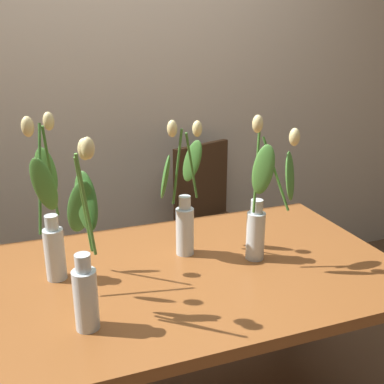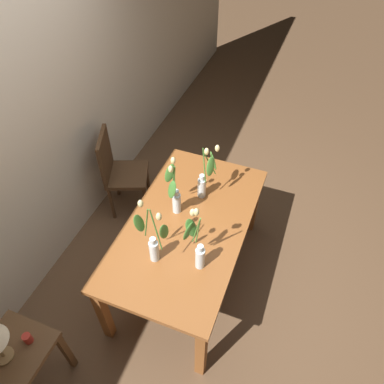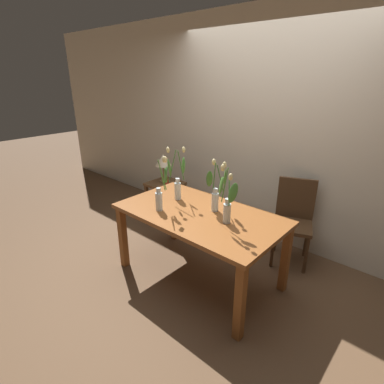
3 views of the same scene
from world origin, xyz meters
TOP-DOWN VIEW (x-y plane):
  - ground_plane at (0.00, 0.00)m, footprint 18.00×18.00m
  - room_wall_rear at (0.00, 1.27)m, footprint 9.00×0.10m
  - dining_table at (0.00, 0.00)m, footprint 1.60×0.90m
  - tulip_vase_0 at (-0.39, 0.10)m, footprint 0.12×0.24m
  - tulip_vase_1 at (0.09, 0.14)m, footprint 0.21×0.17m
  - tulip_vase_2 at (-0.32, -0.20)m, footprint 0.11×0.17m
  - tulip_vase_3 at (0.33, -0.02)m, footprint 0.20×0.15m
  - dining_chair at (0.55, 0.95)m, footprint 0.52×0.52m
  - side_table at (-1.24, 0.72)m, footprint 0.44×0.44m
  - table_lamp at (-1.29, 0.74)m, footprint 0.22×0.22m
  - pillar_candle at (-1.15, 0.66)m, footprint 0.06×0.06m

SIDE VIEW (x-z plane):
  - ground_plane at x=0.00m, z-range 0.00..0.00m
  - side_table at x=-1.24m, z-range 0.16..0.71m
  - dining_chair at x=0.55m, z-range 0.06..0.99m
  - pillar_candle at x=-1.15m, z-range 0.55..0.62m
  - dining_table at x=0.00m, z-range 0.28..1.02m
  - table_lamp at x=-1.29m, z-range 0.66..1.06m
  - tulip_vase_1 at x=0.09m, z-range 0.67..1.18m
  - tulip_vase_3 at x=0.33m, z-range 0.66..1.20m
  - tulip_vase_2 at x=-0.32m, z-range 0.66..1.20m
  - tulip_vase_0 at x=-0.39m, z-range 0.65..1.22m
  - room_wall_rear at x=0.00m, z-range 0.00..2.70m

